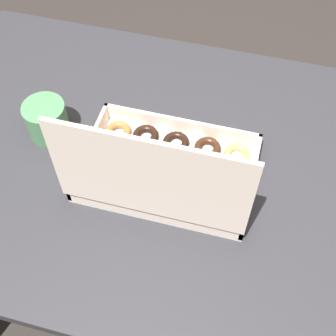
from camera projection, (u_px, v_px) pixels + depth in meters
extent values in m
plane|color=#2D2826|center=(177.00, 292.00, 1.64)|extent=(8.00, 8.00, 0.00)
cube|color=#2D2D33|center=(183.00, 170.00, 1.03)|extent=(1.25, 0.79, 0.03)
cylinder|color=#2D2D33|center=(42.00, 119.00, 1.62)|extent=(0.06, 0.06, 0.74)
cube|color=silver|center=(168.00, 172.00, 1.00)|extent=(0.36, 0.24, 0.01)
cube|color=silver|center=(181.00, 125.00, 1.05)|extent=(0.36, 0.01, 0.04)
cube|color=silver|center=(153.00, 213.00, 0.92)|extent=(0.36, 0.01, 0.04)
cube|color=silver|center=(251.00, 184.00, 0.96)|extent=(0.01, 0.24, 0.04)
cube|color=silver|center=(89.00, 149.00, 1.01)|extent=(0.01, 0.24, 0.04)
cube|color=silver|center=(150.00, 180.00, 0.81)|extent=(0.36, 0.01, 0.22)
torus|color=tan|center=(237.00, 154.00, 1.01)|extent=(0.06, 0.06, 0.02)
torus|color=#381E11|center=(208.00, 148.00, 1.02)|extent=(0.06, 0.06, 0.02)
torus|color=black|center=(176.00, 142.00, 1.03)|extent=(0.06, 0.06, 0.02)
torus|color=black|center=(146.00, 136.00, 1.04)|extent=(0.06, 0.06, 0.02)
torus|color=#9E6633|center=(118.00, 132.00, 1.05)|extent=(0.06, 0.06, 0.02)
ellipsoid|color=#9E6633|center=(232.00, 181.00, 0.97)|extent=(0.06, 0.06, 0.03)
ellipsoid|color=black|center=(199.00, 173.00, 0.98)|extent=(0.06, 0.06, 0.03)
torus|color=#B77A38|center=(168.00, 168.00, 0.99)|extent=(0.06, 0.06, 0.02)
ellipsoid|color=tan|center=(135.00, 161.00, 0.99)|extent=(0.06, 0.06, 0.03)
ellipsoid|color=white|center=(108.00, 154.00, 1.01)|extent=(0.06, 0.06, 0.03)
ellipsoid|color=#9E6633|center=(224.00, 211.00, 0.93)|extent=(0.06, 0.06, 0.03)
ellipsoid|color=#B77A38|center=(194.00, 204.00, 0.94)|extent=(0.06, 0.06, 0.03)
torus|color=black|center=(158.00, 199.00, 0.95)|extent=(0.06, 0.06, 0.02)
ellipsoid|color=#9E6633|center=(126.00, 190.00, 0.95)|extent=(0.06, 0.06, 0.04)
ellipsoid|color=tan|center=(96.00, 181.00, 0.96)|extent=(0.06, 0.06, 0.03)
cylinder|color=#4C8456|center=(47.00, 120.00, 1.03)|extent=(0.09, 0.09, 0.08)
cylinder|color=black|center=(43.00, 108.00, 1.00)|extent=(0.08, 0.08, 0.01)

